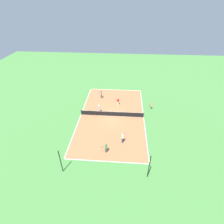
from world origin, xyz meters
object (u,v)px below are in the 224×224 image
object	(u,v)px
player_far_green	(106,147)
bench	(151,105)
tennis_net	(112,114)
player_baseline_gray	(101,94)
player_near_white	(123,137)
player_far_white	(99,108)
player_coach_red	(118,101)
tennis_ball_left_sideline	(102,158)
fence_post_back_left	(149,167)
tennis_ball_right_alley	(125,113)
fence_post_back_right	(61,161)

from	to	relation	value
player_far_green	bench	bearing A→B (deg)	-146.96
tennis_net	player_baseline_gray	size ratio (longest dim) A/B	6.58
player_near_white	player_far_white	world-z (taller)	player_near_white
player_coach_red	player_baseline_gray	size ratio (longest dim) A/B	0.89
bench	player_near_white	bearing A→B (deg)	-27.16
tennis_net	player_coach_red	bearing A→B (deg)	-103.31
bench	tennis_ball_left_sideline	size ratio (longest dim) A/B	24.49
player_near_white	player_coach_red	size ratio (longest dim) A/B	1.16
player_far_green	fence_post_back_left	distance (m)	6.62
player_near_white	player_baseline_gray	xyz separation A→B (m)	(4.88, -13.17, -0.04)
player_baseline_gray	player_near_white	bearing A→B (deg)	95.40
player_near_white	player_far_green	xyz separation A→B (m)	(2.28, 2.11, -0.13)
player_far_green	player_baseline_gray	size ratio (longest dim) A/B	0.93
bench	tennis_net	bearing A→B (deg)	-63.48
tennis_ball_left_sideline	player_coach_red	bearing A→B (deg)	-96.44
fence_post_back_left	tennis_ball_right_alley	bearing A→B (deg)	-77.79
tennis_net	bench	size ratio (longest dim) A/B	6.88
player_far_green	player_coach_red	distance (m)	12.81
bench	player_far_green	size ratio (longest dim) A/B	1.03
tennis_ball_left_sideline	fence_post_back_right	xyz separation A→B (m)	(4.67, 2.49, 1.79)
tennis_ball_left_sideline	tennis_ball_right_alley	xyz separation A→B (m)	(-3.01, -11.05, 0.00)
player_far_green	player_coach_red	bearing A→B (deg)	-120.55
tennis_net	bench	bearing A→B (deg)	-153.48
player_coach_red	player_baseline_gray	bearing A→B (deg)	-79.09
player_far_green	fence_post_back_left	size ratio (longest dim) A/B	0.44
player_far_white	tennis_ball_left_sideline	bearing A→B (deg)	5.10
player_baseline_gray	tennis_ball_left_sideline	distance (m)	16.56
player_far_white	player_baseline_gray	distance (m)	5.40
tennis_net	player_far_white	world-z (taller)	player_far_white
tennis_net	tennis_ball_left_sideline	size ratio (longest dim) A/B	168.58
bench	tennis_ball_left_sideline	xyz separation A→B (m)	(8.11, 13.67, -0.33)
tennis_net	player_near_white	world-z (taller)	player_near_white
player_far_white	player_baseline_gray	bearing A→B (deg)	178.76
player_far_white	tennis_ball_right_alley	bearing A→B (deg)	86.07
player_near_white	player_baseline_gray	size ratio (longest dim) A/B	1.04
player_far_green	player_baseline_gray	distance (m)	15.50
player_far_white	fence_post_back_left	distance (m)	15.60
bench	player_far_green	xyz separation A→B (m)	(7.64, 12.55, 0.56)
player_near_white	player_baseline_gray	bearing A→B (deg)	52.24
tennis_net	fence_post_back_left	world-z (taller)	fence_post_back_left
fence_post_back_left	tennis_ball_left_sideline	bearing A→B (deg)	-22.75
player_far_white	fence_post_back_right	xyz separation A→B (m)	(2.83, 13.50, 0.80)
player_baseline_gray	player_far_green	bearing A→B (deg)	84.74
bench	fence_post_back_left	distance (m)	16.37
tennis_net	player_far_white	distance (m)	2.74
player_far_white	player_baseline_gray	xyz separation A→B (m)	(0.30, -5.39, -0.01)
player_coach_red	tennis_ball_right_alley	distance (m)	3.29
player_far_white	fence_post_back_right	size ratio (longest dim) A/B	0.48
player_baseline_gray	tennis_net	bearing A→B (deg)	98.28
player_far_green	tennis_ball_right_alley	distance (m)	10.29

